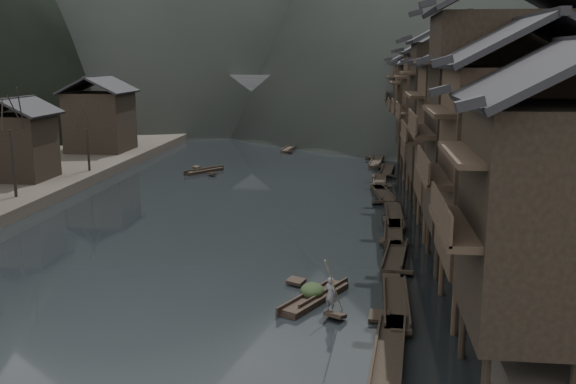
# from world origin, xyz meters

# --- Properties ---
(water) EXTENTS (300.00, 300.00, 0.00)m
(water) POSITION_xyz_m (0.00, 0.00, 0.00)
(water) COLOR black
(water) RESTS_ON ground
(stilt_houses) EXTENTS (9.00, 67.60, 16.53)m
(stilt_houses) POSITION_xyz_m (17.28, 19.03, 8.91)
(stilt_houses) COLOR black
(stilt_houses) RESTS_ON ground
(moored_sampans) EXTENTS (3.24, 67.85, 0.47)m
(moored_sampans) POSITION_xyz_m (11.98, 23.31, 0.20)
(moored_sampans) COLOR black
(moored_sampans) RESTS_ON water
(midriver_boats) EXTENTS (9.65, 22.02, 0.44)m
(midriver_boats) POSITION_xyz_m (-2.50, 43.38, 0.20)
(midriver_boats) COLOR black
(midriver_boats) RESTS_ON water
(stone_bridge) EXTENTS (40.00, 6.00, 9.00)m
(stone_bridge) POSITION_xyz_m (-0.00, 72.00, 5.11)
(stone_bridge) COLOR #4C4C4F
(stone_bridge) RESTS_ON ground
(hero_sampan) EXTENTS (3.37, 5.28, 0.44)m
(hero_sampan) POSITION_xyz_m (7.86, -0.16, 0.20)
(hero_sampan) COLOR black
(hero_sampan) RESTS_ON water
(cargo_heap) EXTENTS (1.21, 1.58, 0.72)m
(cargo_heap) POSITION_xyz_m (7.74, 0.06, 0.80)
(cargo_heap) COLOR black
(cargo_heap) RESTS_ON hero_sampan
(boatman) EXTENTS (0.73, 0.68, 1.67)m
(boatman) POSITION_xyz_m (8.75, -1.86, 1.28)
(boatman) COLOR #5D5D60
(boatman) RESTS_ON hero_sampan
(bamboo_pole) EXTENTS (0.94, 1.89, 3.40)m
(bamboo_pole) POSITION_xyz_m (8.95, -1.86, 3.82)
(bamboo_pole) COLOR #8C7A51
(bamboo_pole) RESTS_ON boatman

